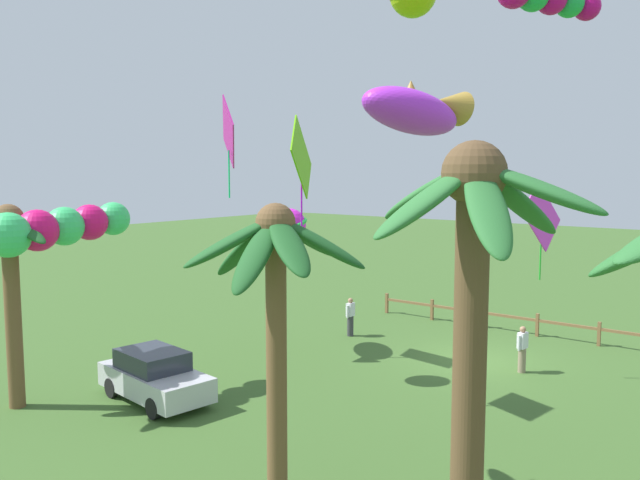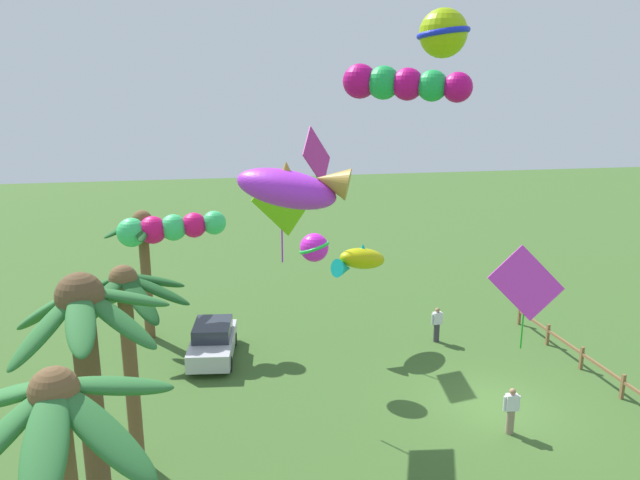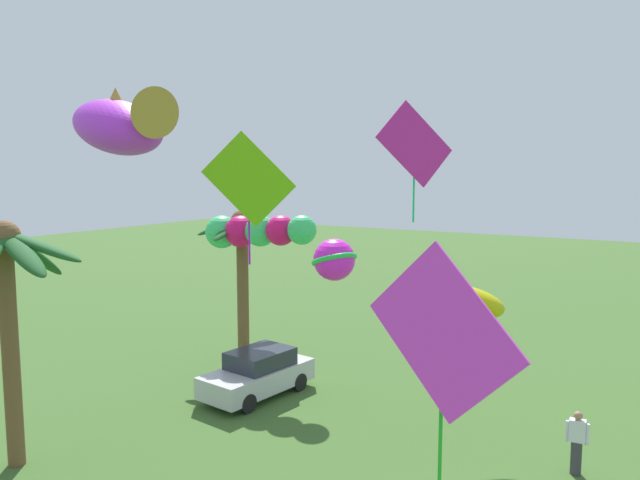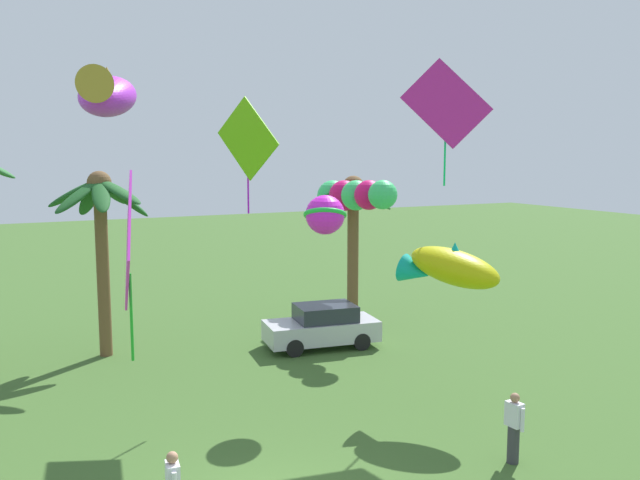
{
  "view_description": "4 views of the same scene",
  "coord_description": "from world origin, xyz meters",
  "px_view_note": "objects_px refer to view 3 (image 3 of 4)",
  "views": [
    {
      "loc": [
        -9.52,
        21.55,
        6.82
      ],
      "look_at": [
        3.23,
        5.05,
        4.59
      ],
      "focal_mm": 36.66,
      "sensor_mm": 36.0,
      "label": 1
    },
    {
      "loc": [
        -17.57,
        9.77,
        10.82
      ],
      "look_at": [
        3.54,
        5.59,
        5.46
      ],
      "focal_mm": 33.41,
      "sensor_mm": 36.0,
      "label": 2
    },
    {
      "loc": [
        -9.68,
        -2.03,
        7.41
      ],
      "look_at": [
        2.35,
        5.2,
        5.78
      ],
      "focal_mm": 34.14,
      "sensor_mm": 36.0,
      "label": 3
    },
    {
      "loc": [
        -4.42,
        -10.82,
        6.78
      ],
      "look_at": [
        3.4,
        4.93,
        4.49
      ],
      "focal_mm": 37.77,
      "sensor_mm": 36.0,
      "label": 4
    }
  ],
  "objects_px": {
    "kite_diamond_4": "(248,181)",
    "kite_diamond_2": "(443,335)",
    "spectator_0": "(577,442)",
    "parked_car_0": "(258,373)",
    "kite_fish_0": "(454,301)",
    "palm_tree_1": "(243,251)",
    "kite_fish_7": "(120,124)",
    "kite_diamond_3": "(415,146)",
    "kite_ball_6": "(334,260)",
    "palm_tree_3": "(7,280)",
    "kite_tube_1": "(255,231)"
  },
  "relations": [
    {
      "from": "kite_diamond_3",
      "to": "kite_diamond_4",
      "type": "distance_m",
      "value": 5.71
    },
    {
      "from": "spectator_0",
      "to": "kite_diamond_2",
      "type": "relative_size",
      "value": 0.49
    },
    {
      "from": "palm_tree_1",
      "to": "kite_fish_0",
      "type": "height_order",
      "value": "palm_tree_1"
    },
    {
      "from": "kite_tube_1",
      "to": "kite_fish_7",
      "type": "bearing_deg",
      "value": -157.22
    },
    {
      "from": "kite_fish_7",
      "to": "spectator_0",
      "type": "bearing_deg",
      "value": -46.23
    },
    {
      "from": "parked_car_0",
      "to": "kite_fish_7",
      "type": "relative_size",
      "value": 1.18
    },
    {
      "from": "palm_tree_3",
      "to": "kite_diamond_3",
      "type": "xyz_separation_m",
      "value": [
        8.51,
        -7.09,
        3.39
      ]
    },
    {
      "from": "spectator_0",
      "to": "kite_ball_6",
      "type": "distance_m",
      "value": 7.43
    },
    {
      "from": "kite_diamond_4",
      "to": "kite_diamond_2",
      "type": "bearing_deg",
      "value": -124.61
    },
    {
      "from": "palm_tree_3",
      "to": "kite_diamond_3",
      "type": "distance_m",
      "value": 11.59
    },
    {
      "from": "palm_tree_3",
      "to": "kite_diamond_4",
      "type": "xyz_separation_m",
      "value": [
        3.34,
        -4.87,
        2.41
      ]
    },
    {
      "from": "kite_fish_0",
      "to": "kite_diamond_4",
      "type": "bearing_deg",
      "value": 136.39
    },
    {
      "from": "spectator_0",
      "to": "kite_diamond_2",
      "type": "height_order",
      "value": "kite_diamond_2"
    },
    {
      "from": "spectator_0",
      "to": "kite_diamond_4",
      "type": "distance_m",
      "value": 10.24
    },
    {
      "from": "parked_car_0",
      "to": "kite_fish_0",
      "type": "distance_m",
      "value": 7.11
    },
    {
      "from": "palm_tree_3",
      "to": "kite_tube_1",
      "type": "bearing_deg",
      "value": -4.58
    },
    {
      "from": "parked_car_0",
      "to": "kite_tube_1",
      "type": "height_order",
      "value": "kite_tube_1"
    },
    {
      "from": "palm_tree_3",
      "to": "parked_car_0",
      "type": "relative_size",
      "value": 1.51
    },
    {
      "from": "parked_car_0",
      "to": "kite_fish_0",
      "type": "height_order",
      "value": "kite_fish_0"
    },
    {
      "from": "kite_diamond_2",
      "to": "kite_ball_6",
      "type": "distance_m",
      "value": 8.17
    },
    {
      "from": "parked_car_0",
      "to": "kite_ball_6",
      "type": "distance_m",
      "value": 6.15
    },
    {
      "from": "parked_car_0",
      "to": "spectator_0",
      "type": "relative_size",
      "value": 2.57
    },
    {
      "from": "kite_tube_1",
      "to": "kite_diamond_2",
      "type": "relative_size",
      "value": 1.42
    },
    {
      "from": "palm_tree_3",
      "to": "kite_fish_0",
      "type": "height_order",
      "value": "palm_tree_3"
    },
    {
      "from": "kite_fish_0",
      "to": "kite_diamond_4",
      "type": "relative_size",
      "value": 0.91
    },
    {
      "from": "palm_tree_1",
      "to": "parked_car_0",
      "type": "xyz_separation_m",
      "value": [
        -2.76,
        -2.76,
        -3.56
      ]
    },
    {
      "from": "palm_tree_1",
      "to": "parked_car_0",
      "type": "bearing_deg",
      "value": -135.07
    },
    {
      "from": "kite_fish_0",
      "to": "kite_diamond_3",
      "type": "bearing_deg",
      "value": 57.94
    },
    {
      "from": "palm_tree_3",
      "to": "kite_fish_0",
      "type": "relative_size",
      "value": 2.06
    },
    {
      "from": "palm_tree_3",
      "to": "kite_fish_7",
      "type": "relative_size",
      "value": 1.79
    },
    {
      "from": "spectator_0",
      "to": "kite_diamond_2",
      "type": "xyz_separation_m",
      "value": [
        -7.98,
        0.66,
        4.48
      ]
    },
    {
      "from": "kite_tube_1",
      "to": "kite_diamond_2",
      "type": "bearing_deg",
      "value": -133.69
    },
    {
      "from": "kite_diamond_2",
      "to": "kite_ball_6",
      "type": "bearing_deg",
      "value": 39.51
    },
    {
      "from": "spectator_0",
      "to": "kite_fish_7",
      "type": "height_order",
      "value": "kite_fish_7"
    },
    {
      "from": "kite_diamond_3",
      "to": "kite_diamond_4",
      "type": "xyz_separation_m",
      "value": [
        -5.17,
        2.22,
        -0.98
      ]
    },
    {
      "from": "spectator_0",
      "to": "kite_fish_0",
      "type": "distance_m",
      "value": 4.56
    },
    {
      "from": "kite_diamond_3",
      "to": "kite_fish_7",
      "type": "bearing_deg",
      "value": 165.05
    },
    {
      "from": "kite_fish_0",
      "to": "kite_ball_6",
      "type": "bearing_deg",
      "value": 134.22
    },
    {
      "from": "kite_diamond_2",
      "to": "kite_diamond_3",
      "type": "relative_size",
      "value": 0.89
    },
    {
      "from": "spectator_0",
      "to": "kite_diamond_4",
      "type": "xyz_separation_m",
      "value": [
        -3.4,
        7.3,
        6.32
      ]
    },
    {
      "from": "parked_car_0",
      "to": "kite_ball_6",
      "type": "relative_size",
      "value": 2.52
    },
    {
      "from": "kite_diamond_3",
      "to": "kite_fish_0",
      "type": "bearing_deg",
      "value": -122.06
    },
    {
      "from": "parked_car_0",
      "to": "kite_diamond_3",
      "type": "relative_size",
      "value": 1.13
    },
    {
      "from": "kite_diamond_2",
      "to": "parked_car_0",
      "type": "bearing_deg",
      "value": 48.14
    },
    {
      "from": "palm_tree_3",
      "to": "spectator_0",
      "type": "distance_m",
      "value": 14.45
    },
    {
      "from": "parked_car_0",
      "to": "kite_diamond_4",
      "type": "bearing_deg",
      "value": -145.3
    },
    {
      "from": "palm_tree_1",
      "to": "kite_diamond_4",
      "type": "relative_size",
      "value": 1.78
    },
    {
      "from": "kite_diamond_3",
      "to": "kite_diamond_4",
      "type": "relative_size",
      "value": 1.1
    },
    {
      "from": "kite_diamond_2",
      "to": "palm_tree_1",
      "type": "bearing_deg",
      "value": 47.37
    },
    {
      "from": "kite_fish_0",
      "to": "kite_fish_7",
      "type": "relative_size",
      "value": 0.87
    }
  ]
}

